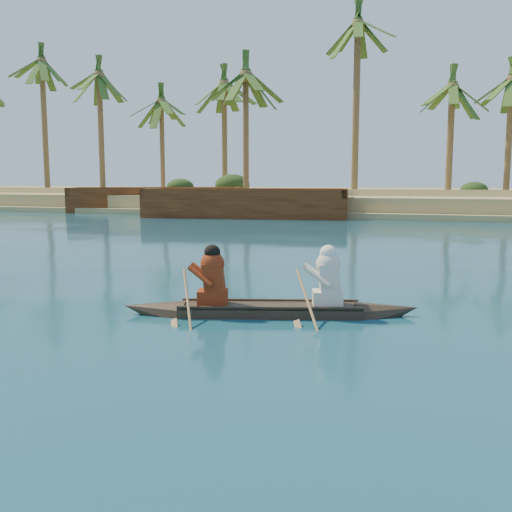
% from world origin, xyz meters
% --- Properties ---
extents(ground, '(160.00, 160.00, 0.00)m').
position_xyz_m(ground, '(0.00, 0.00, 0.00)').
color(ground, '#0C364E').
rests_on(ground, ground).
extents(sandy_embankment, '(150.00, 51.00, 1.50)m').
position_xyz_m(sandy_embankment, '(0.00, 46.89, 0.53)').
color(sandy_embankment, tan).
rests_on(sandy_embankment, ground).
extents(palm_grove, '(110.00, 14.00, 16.00)m').
position_xyz_m(palm_grove, '(0.00, 35.00, 8.00)').
color(palm_grove, '#2B501C').
rests_on(palm_grove, ground).
extents(shrub_cluster, '(100.00, 6.00, 2.40)m').
position_xyz_m(shrub_cluster, '(0.00, 31.50, 1.20)').
color(shrub_cluster, '#213714').
rests_on(shrub_cluster, ground).
extents(canoe, '(5.31, 2.25, 1.47)m').
position_xyz_m(canoe, '(-1.04, -4.00, 0.28)').
color(canoe, '#362C1D').
rests_on(canoe, ground).
extents(barge_left, '(13.78, 9.42, 2.19)m').
position_xyz_m(barge_left, '(-20.08, 26.43, 0.77)').
color(barge_left, brown).
rests_on(barge_left, ground).
extents(barge_mid, '(13.75, 6.44, 2.20)m').
position_xyz_m(barge_mid, '(-10.96, 22.00, 0.77)').
color(barge_mid, brown).
rests_on(barge_mid, ground).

